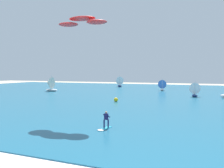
% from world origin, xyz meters
% --- Properties ---
extents(ocean, '(160.00, 90.00, 0.10)m').
position_xyz_m(ocean, '(0.00, 50.63, 0.05)').
color(ocean, '#1E607F').
rests_on(ocean, ground).
extents(shoreline_foam, '(66.02, 2.25, 0.01)m').
position_xyz_m(shoreline_foam, '(0.47, 5.61, 0.01)').
color(shoreline_foam, white).
rests_on(shoreline_foam, ground).
extents(kitesurfer, '(0.88, 2.02, 1.67)m').
position_xyz_m(kitesurfer, '(0.20, 13.77, 0.70)').
color(kitesurfer, '#26B2CC').
rests_on(kitesurfer, ocean).
extents(kite, '(5.94, 1.94, 0.90)m').
position_xyz_m(kite, '(-3.83, 16.75, 11.27)').
color(kite, red).
extents(sailboat_near_shore, '(2.68, 3.11, 3.54)m').
position_xyz_m(sailboat_near_shore, '(-1.29, 61.31, 1.72)').
color(sailboat_near_shore, white).
rests_on(sailboat_near_shore, ocean).
extents(sailboat_trailing, '(3.60, 3.87, 4.30)m').
position_xyz_m(sailboat_trailing, '(-19.02, 73.42, 2.07)').
color(sailboat_trailing, navy).
rests_on(sailboat_trailing, ocean).
extents(sailboat_far_right, '(3.87, 3.27, 4.54)m').
position_xyz_m(sailboat_far_right, '(-31.07, 47.26, 2.18)').
color(sailboat_far_right, silver).
rests_on(sailboat_far_right, ocean).
extents(sailboat_anchored_offshore, '(2.71, 3.09, 3.48)m').
position_xyz_m(sailboat_anchored_offshore, '(7.84, 47.16, 1.70)').
color(sailboat_anchored_offshore, navy).
rests_on(sailboat_anchored_offshore, ocean).
extents(marker_buoy, '(0.77, 0.77, 0.77)m').
position_xyz_m(marker_buoy, '(-5.56, 32.67, 0.49)').
color(marker_buoy, yellow).
rests_on(marker_buoy, ocean).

